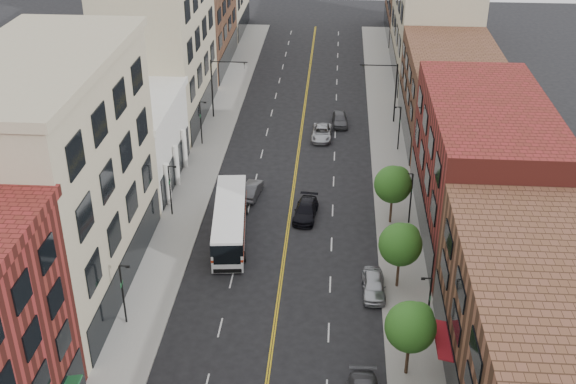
% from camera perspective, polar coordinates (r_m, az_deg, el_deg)
% --- Properties ---
extents(sidewalk_left, '(4.00, 110.00, 0.15)m').
position_cam_1_polar(sidewalk_left, '(77.78, -6.71, 2.25)').
color(sidewalk_left, gray).
rests_on(sidewalk_left, ground).
extents(sidewalk_right, '(4.00, 110.00, 0.15)m').
position_cam_1_polar(sidewalk_right, '(76.76, 8.14, 1.77)').
color(sidewalk_right, gray).
rests_on(sidewalk_right, ground).
extents(bldg_l_tanoffice, '(10.00, 22.00, 18.00)m').
position_cam_1_polar(bldg_l_tanoffice, '(56.88, -18.05, 0.72)').
color(bldg_l_tanoffice, tan).
rests_on(bldg_l_tanoffice, ground).
extents(bldg_l_white, '(10.00, 14.00, 8.00)m').
position_cam_1_polar(bldg_l_white, '(74.24, -12.75, 3.74)').
color(bldg_l_white, silver).
rests_on(bldg_l_white, ground).
extents(bldg_l_far_a, '(10.00, 20.00, 18.00)m').
position_cam_1_polar(bldg_l_far_a, '(87.86, -10.13, 11.35)').
color(bldg_l_far_a, tan).
rests_on(bldg_l_far_a, ground).
extents(bldg_l_far_b, '(10.00, 20.00, 15.00)m').
position_cam_1_polar(bldg_l_far_b, '(107.05, -7.59, 13.75)').
color(bldg_l_far_b, brown).
rests_on(bldg_l_far_b, ground).
extents(bldg_r_near, '(10.00, 26.00, 10.00)m').
position_cam_1_polar(bldg_r_near, '(46.26, 19.91, -12.61)').
color(bldg_r_near, brown).
rests_on(bldg_r_near, ground).
extents(bldg_r_mid, '(10.00, 22.00, 12.00)m').
position_cam_1_polar(bldg_r_mid, '(65.34, 15.15, 1.88)').
color(bldg_r_mid, maroon).
rests_on(bldg_r_mid, ground).
extents(bldg_r_far_a, '(10.00, 20.00, 10.00)m').
position_cam_1_polar(bldg_r_far_a, '(84.77, 12.76, 7.60)').
color(bldg_r_far_a, brown).
rests_on(bldg_r_far_a, ground).
extents(bldg_r_far_b, '(10.00, 22.00, 14.00)m').
position_cam_1_polar(bldg_r_far_b, '(103.99, 11.39, 12.73)').
color(bldg_r_far_b, tan).
rests_on(bldg_r_far_b, ground).
extents(bldg_r_far_c, '(10.00, 18.00, 11.00)m').
position_cam_1_polar(bldg_r_far_c, '(123.61, 10.33, 14.56)').
color(bldg_r_far_c, brown).
rests_on(bldg_r_far_c, ground).
extents(tree_r_1, '(3.40, 3.40, 5.59)m').
position_cam_1_polar(tree_r_1, '(48.38, 9.76, -10.34)').
color(tree_r_1, black).
rests_on(tree_r_1, sidewalk_right).
extents(tree_r_2, '(3.40, 3.40, 5.59)m').
position_cam_1_polar(tree_r_2, '(56.51, 8.95, -4.01)').
color(tree_r_2, black).
rests_on(tree_r_2, sidewalk_right).
extents(tree_r_3, '(3.40, 3.40, 5.59)m').
position_cam_1_polar(tree_r_3, '(65.16, 8.37, 0.69)').
color(tree_r_3, black).
rests_on(tree_r_3, sidewalk_right).
extents(lamp_l_1, '(0.81, 0.55, 5.05)m').
position_cam_1_polar(lamp_l_1, '(54.00, -12.90, -7.62)').
color(lamp_l_1, black).
rests_on(lamp_l_1, sidewalk_left).
extents(lamp_l_2, '(0.81, 0.55, 5.05)m').
position_cam_1_polar(lamp_l_2, '(67.10, -9.27, 0.36)').
color(lamp_l_2, black).
rests_on(lamp_l_2, sidewalk_left).
extents(lamp_l_3, '(0.81, 0.55, 5.05)m').
position_cam_1_polar(lamp_l_3, '(81.24, -6.88, 5.65)').
color(lamp_l_3, black).
rests_on(lamp_l_3, sidewalk_left).
extents(lamp_r_1, '(0.81, 0.55, 5.05)m').
position_cam_1_polar(lamp_r_1, '(52.36, 11.03, -8.67)').
color(lamp_r_1, black).
rests_on(lamp_r_1, sidewalk_right).
extents(lamp_r_2, '(0.81, 0.55, 5.05)m').
position_cam_1_polar(lamp_r_2, '(65.79, 9.66, -0.28)').
color(lamp_r_2, black).
rests_on(lamp_r_2, sidewalk_right).
extents(lamp_r_3, '(0.81, 0.55, 5.05)m').
position_cam_1_polar(lamp_r_3, '(80.16, 8.77, 5.20)').
color(lamp_r_3, black).
rests_on(lamp_r_3, sidewalk_right).
extents(signal_mast_left, '(4.49, 0.18, 7.20)m').
position_cam_1_polar(signal_mast_left, '(87.86, -5.57, 8.66)').
color(signal_mast_left, black).
rests_on(signal_mast_left, sidewalk_left).
extents(signal_mast_right, '(4.49, 0.18, 7.20)m').
position_cam_1_polar(signal_mast_right, '(86.93, 8.05, 8.30)').
color(signal_mast_right, black).
rests_on(signal_mast_right, sidewalk_right).
extents(city_bus, '(3.84, 12.26, 3.10)m').
position_cam_1_polar(city_bus, '(63.70, -4.61, -2.16)').
color(city_bus, white).
rests_on(city_bus, ground).
extents(car_parked_far, '(1.88, 4.47, 1.51)m').
position_cam_1_polar(car_parked_far, '(57.41, 6.78, -7.32)').
color(car_parked_far, '#ADAEB5').
rests_on(car_parked_far, ground).
extents(car_lane_behind, '(2.07, 4.51, 1.43)m').
position_cam_1_polar(car_lane_behind, '(70.71, -2.92, 0.19)').
color(car_lane_behind, '#424246').
rests_on(car_lane_behind, ground).
extents(car_lane_a, '(2.46, 5.06, 1.42)m').
position_cam_1_polar(car_lane_a, '(67.06, 1.41, -1.47)').
color(car_lane_a, black).
rests_on(car_lane_a, ground).
extents(car_lane_b, '(2.40, 4.99, 1.37)m').
position_cam_1_polar(car_lane_b, '(83.28, 2.68, 4.70)').
color(car_lane_b, '#A8AAB0').
rests_on(car_lane_b, ground).
extents(car_lane_c, '(2.00, 4.44, 1.48)m').
position_cam_1_polar(car_lane_c, '(87.01, 4.12, 5.77)').
color(car_lane_c, '#48484D').
rests_on(car_lane_c, ground).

